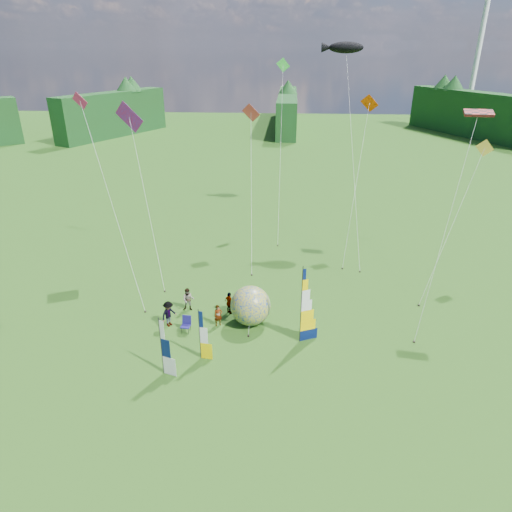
# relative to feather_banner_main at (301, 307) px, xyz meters

# --- Properties ---
(ground) EXTENTS (220.00, 220.00, 0.00)m
(ground) POSITION_rel_feather_banner_main_xyz_m (-1.81, -3.28, -2.54)
(ground) COLOR #3F5B22
(ground) RESTS_ON ground
(treeline_ring) EXTENTS (210.00, 210.00, 8.00)m
(treeline_ring) POSITION_rel_feather_banner_main_xyz_m (-1.81, -3.28, 1.46)
(treeline_ring) COLOR #183E16
(treeline_ring) RESTS_ON ground
(turbine_right) EXTENTS (8.00, 1.20, 30.00)m
(turbine_right) POSITION_rel_feather_banner_main_xyz_m (43.19, 98.72, 12.46)
(turbine_right) COLOR silver
(turbine_right) RESTS_ON ground
(feather_banner_main) EXTENTS (1.30, 0.64, 5.08)m
(feather_banner_main) POSITION_rel_feather_banner_main_xyz_m (0.00, 0.00, 0.00)
(feather_banner_main) COLOR #071649
(feather_banner_main) RESTS_ON ground
(side_banner_left) EXTENTS (0.92, 0.22, 3.27)m
(side_banner_left) POSITION_rel_feather_banner_main_xyz_m (-5.89, -2.13, -0.91)
(side_banner_left) COLOR #FFD200
(side_banner_left) RESTS_ON ground
(side_banner_far) EXTENTS (1.02, 0.42, 3.55)m
(side_banner_far) POSITION_rel_feather_banner_main_xyz_m (-7.74, -3.64, -0.77)
(side_banner_far) COLOR white
(side_banner_far) RESTS_ON ground
(bol_inflatable) EXTENTS (2.88, 2.88, 2.67)m
(bol_inflatable) POSITION_rel_feather_banner_main_xyz_m (-3.26, 1.88, -1.21)
(bol_inflatable) COLOR navy
(bol_inflatable) RESTS_ON ground
(spectator_a) EXTENTS (0.65, 0.58, 1.50)m
(spectator_a) POSITION_rel_feather_banner_main_xyz_m (-5.37, 1.45, -1.79)
(spectator_a) COLOR #66594C
(spectator_a) RESTS_ON ground
(spectator_b) EXTENTS (0.84, 0.45, 1.69)m
(spectator_b) POSITION_rel_feather_banner_main_xyz_m (-7.73, 3.19, -1.70)
(spectator_b) COLOR #66594C
(spectator_b) RESTS_ON ground
(spectator_c) EXTENTS (0.98, 1.22, 1.80)m
(spectator_c) POSITION_rel_feather_banner_main_xyz_m (-8.60, 1.17, -1.64)
(spectator_c) COLOR #66594C
(spectator_c) RESTS_ON ground
(spectator_d) EXTENTS (0.92, 0.97, 1.63)m
(spectator_d) POSITION_rel_feather_banner_main_xyz_m (-4.81, 2.97, -1.73)
(spectator_d) COLOR #66594C
(spectator_d) RESTS_ON ground
(camp_chair) EXTENTS (0.69, 0.69, 1.10)m
(camp_chair) POSITION_rel_feather_banner_main_xyz_m (-7.34, 0.47, -1.99)
(camp_chair) COLOR #161353
(camp_chair) RESTS_ON ground
(kite_whale) EXTENTS (7.18, 15.60, 18.48)m
(kite_whale) POSITION_rel_feather_banner_main_xyz_m (4.44, 15.90, 6.70)
(kite_whale) COLOR black
(kite_whale) RESTS_ON ground
(kite_rainbow_delta) EXTENTS (10.82, 12.59, 14.02)m
(kite_rainbow_delta) POSITION_rel_feather_banner_main_xyz_m (-11.82, 8.81, 4.47)
(kite_rainbow_delta) COLOR red
(kite_rainbow_delta) RESTS_ON ground
(kite_parafoil) EXTENTS (10.26, 12.30, 14.81)m
(kite_parafoil) POSITION_rel_feather_banner_main_xyz_m (9.11, 3.89, 4.86)
(kite_parafoil) COLOR #A62221
(kite_parafoil) RESTS_ON ground
(small_kite_red) EXTENTS (5.63, 12.21, 12.93)m
(small_kite_red) POSITION_rel_feather_banner_main_xyz_m (-4.13, 13.35, 3.92)
(small_kite_red) COLOR #DC3A35
(small_kite_red) RESTS_ON ground
(small_kite_orange) EXTENTS (6.79, 11.51, 13.65)m
(small_kite_orange) POSITION_rel_feather_banner_main_xyz_m (4.80, 14.65, 4.28)
(small_kite_orange) COLOR #FF4700
(small_kite_orange) RESTS_ON ground
(small_kite_yellow) EXTENTS (7.97, 9.96, 11.01)m
(small_kite_yellow) POSITION_rel_feather_banner_main_xyz_m (11.24, 8.64, 2.96)
(small_kite_yellow) COLOR yellow
(small_kite_yellow) RESTS_ON ground
(small_kite_pink) EXTENTS (9.10, 9.63, 14.51)m
(small_kite_pink) POSITION_rel_feather_banner_main_xyz_m (-13.22, 5.58, 4.71)
(small_kite_pink) COLOR #E12663
(small_kite_pink) RESTS_ON ground
(small_kite_green) EXTENTS (6.18, 11.86, 16.37)m
(small_kite_green) POSITION_rel_feather_banner_main_xyz_m (-1.86, 19.73, 5.64)
(small_kite_green) COLOR green
(small_kite_green) RESTS_ON ground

